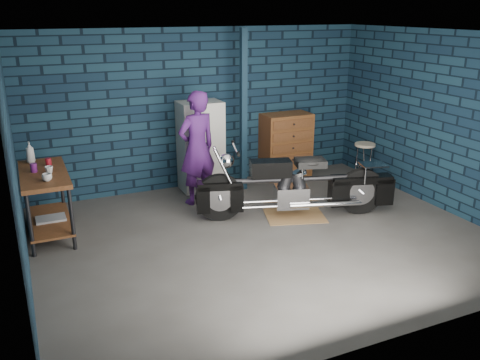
% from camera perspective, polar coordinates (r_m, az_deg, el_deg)
% --- Properties ---
extents(ground, '(6.00, 6.00, 0.00)m').
position_cam_1_polar(ground, '(7.02, 2.87, -6.47)').
color(ground, '#494744').
rests_on(ground, ground).
extents(room_walls, '(6.02, 5.01, 2.71)m').
position_cam_1_polar(room_walls, '(6.94, 1.04, 9.74)').
color(room_walls, '#0E1F30').
rests_on(room_walls, ground).
extents(support_post, '(0.10, 0.10, 2.70)m').
position_cam_1_polar(support_post, '(8.51, 0.39, 7.65)').
color(support_post, '#102434').
rests_on(support_post, ground).
extents(workbench, '(0.60, 1.40, 0.91)m').
position_cam_1_polar(workbench, '(7.42, -20.82, -2.50)').
color(workbench, brown).
rests_on(workbench, ground).
extents(drip_mat, '(1.03, 0.88, 0.01)m').
position_cam_1_polar(drip_mat, '(7.75, 6.17, -4.01)').
color(drip_mat, brown).
rests_on(drip_mat, ground).
extents(motorcycle, '(2.63, 1.40, 1.12)m').
position_cam_1_polar(motorcycle, '(7.56, 6.32, -0.13)').
color(motorcycle, black).
rests_on(motorcycle, ground).
extents(person, '(0.75, 0.59, 1.81)m').
position_cam_1_polar(person, '(8.01, -4.84, 3.59)').
color(person, '#501D6E').
rests_on(person, ground).
extents(storage_bin, '(0.39, 0.28, 0.25)m').
position_cam_1_polar(storage_bin, '(7.54, -20.38, -4.83)').
color(storage_bin, gray).
rests_on(storage_bin, ground).
extents(locker, '(0.71, 0.51, 1.52)m').
position_cam_1_polar(locker, '(8.65, -4.41, 3.79)').
color(locker, beige).
rests_on(locker, ground).
extents(tool_chest, '(0.89, 0.49, 1.18)m').
position_cam_1_polar(tool_chest, '(9.36, 5.22, 3.84)').
color(tool_chest, brown).
rests_on(tool_chest, ground).
extents(shop_stool, '(0.39, 0.39, 0.67)m').
position_cam_1_polar(shop_stool, '(9.54, 13.72, 2.06)').
color(shop_stool, '#C3B293').
rests_on(shop_stool, ground).
extents(cup_a, '(0.14, 0.14, 0.10)m').
position_cam_1_polar(cup_a, '(6.87, -20.86, 0.29)').
color(cup_a, '#C3B293').
rests_on(cup_a, workbench).
extents(cup_b, '(0.12, 0.12, 0.10)m').
position_cam_1_polar(cup_b, '(7.17, -20.65, 1.07)').
color(cup_b, '#C3B293').
rests_on(cup_b, workbench).
extents(mug_purple, '(0.10, 0.10, 0.12)m').
position_cam_1_polar(mug_purple, '(7.31, -22.16, 1.28)').
color(mug_purple, '#651B6D').
rests_on(mug_purple, workbench).
extents(mug_red, '(0.09, 0.09, 0.11)m').
position_cam_1_polar(mug_red, '(7.51, -20.72, 1.89)').
color(mug_red, maroon).
rests_on(mug_red, workbench).
extents(bottle, '(0.12, 0.12, 0.30)m').
position_cam_1_polar(bottle, '(7.75, -22.51, 2.89)').
color(bottle, gray).
rests_on(bottle, workbench).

